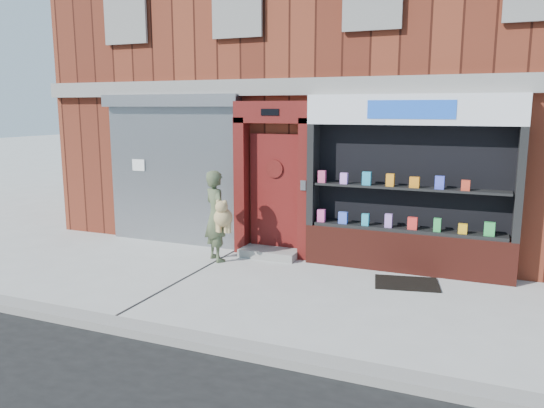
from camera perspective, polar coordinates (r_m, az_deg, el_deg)
The scene contains 8 objects.
ground at distance 8.30m, azimuth -0.03°, elevation -9.23°, with size 80.00×80.00×0.00m, color #9E9E99.
curb at distance 6.49m, azimuth -7.59°, elevation -14.50°, with size 60.00×0.30×0.12m, color gray.
building at distance 13.61m, azimuth 10.09°, elevation 15.30°, with size 12.00×8.16×8.00m.
shutter_bay at distance 11.00m, azimuth -10.69°, elevation 4.61°, with size 3.10×0.30×3.04m.
red_door_bay at distance 9.92m, azimuth 0.11°, elevation 2.66°, with size 1.52×0.58×2.90m.
pharmacy_bay at distance 9.23m, azimuth 14.47°, elevation 1.23°, with size 3.50×0.41×3.00m.
woman at distance 9.68m, azimuth -5.95°, elevation -1.28°, with size 0.77×0.68×1.67m.
doormat at distance 8.83m, azimuth 14.27°, elevation -8.26°, with size 0.99×0.69×0.02m, color black.
Camera 1 is at (3.01, -7.22, 2.77)m, focal length 35.00 mm.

